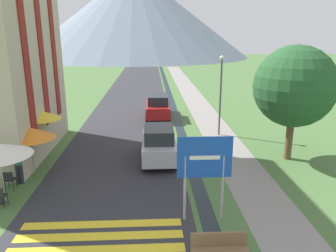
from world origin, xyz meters
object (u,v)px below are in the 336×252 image
at_px(parked_car_far, 158,106).
at_px(cafe_umbrella_middle_orange, 31,133).
at_px(cafe_umbrella_rear_yellow, 42,115).
at_px(person_standing_terrace, 18,162).
at_px(cafe_chair_near_left, 9,179).
at_px(parked_car_near, 159,144).
at_px(streetlamp, 221,89).
at_px(road_sign, 204,165).
at_px(person_seated_far, 25,158).
at_px(cafe_chair_far_left, 31,155).
at_px(tree_by_path, 295,87).

xyz_separation_m(parked_car_far, cafe_umbrella_middle_orange, (-6.08, -10.21, 1.00)).
height_order(cafe_umbrella_rear_yellow, person_standing_terrace, cafe_umbrella_rear_yellow).
xyz_separation_m(cafe_chair_near_left, cafe_umbrella_middle_orange, (0.37, 1.92, 1.40)).
bearing_deg(parked_car_near, streetlamp, 46.84).
relative_size(road_sign, person_standing_terrace, 1.76).
bearing_deg(person_seated_far, road_sign, -30.70).
xyz_separation_m(cafe_chair_far_left, person_standing_terrace, (0.23, -2.11, 0.50)).
xyz_separation_m(cafe_umbrella_rear_yellow, tree_by_path, (12.79, -0.97, 1.53)).
relative_size(road_sign, tree_by_path, 0.52).
relative_size(cafe_umbrella_middle_orange, tree_by_path, 0.38).
bearing_deg(person_standing_terrace, parked_car_far, 61.46).
relative_size(road_sign, cafe_umbrella_rear_yellow, 1.23).
distance_m(cafe_chair_far_left, streetlamp, 11.60).
relative_size(cafe_chair_far_left, cafe_umbrella_rear_yellow, 0.34).
bearing_deg(road_sign, streetlamp, 75.38).
distance_m(cafe_chair_far_left, tree_by_path, 13.52).
distance_m(cafe_chair_near_left, cafe_umbrella_middle_orange, 2.41).
xyz_separation_m(road_sign, tree_by_path, (5.35, 5.58, 1.76)).
bearing_deg(streetlamp, cafe_chair_far_left, -156.09).
xyz_separation_m(cafe_umbrella_middle_orange, tree_by_path, (12.70, 1.03, 1.90)).
distance_m(person_standing_terrace, streetlamp, 12.31).
relative_size(cafe_chair_near_left, streetlamp, 0.17).
relative_size(road_sign, streetlamp, 0.61).
xyz_separation_m(cafe_chair_near_left, tree_by_path, (13.07, 2.95, 3.30)).
height_order(cafe_chair_far_left, tree_by_path, tree_by_path).
distance_m(cafe_chair_far_left, person_seated_far, 0.74).
distance_m(cafe_umbrella_middle_orange, cafe_umbrella_rear_yellow, 2.04).
relative_size(cafe_umbrella_middle_orange, person_seated_far, 1.86).
relative_size(parked_car_near, cafe_chair_far_left, 4.50).
xyz_separation_m(road_sign, person_standing_terrace, (-7.54, 3.24, -1.04)).
bearing_deg(cafe_umbrella_middle_orange, parked_car_near, 10.75).
xyz_separation_m(cafe_umbrella_rear_yellow, person_seated_far, (-0.36, -1.92, -1.61)).
distance_m(cafe_umbrella_middle_orange, person_standing_terrace, 1.60).
xyz_separation_m(parked_car_near, cafe_umbrella_rear_yellow, (-6.03, 0.87, 1.37)).
relative_size(cafe_chair_near_left, cafe_umbrella_rear_yellow, 0.34).
distance_m(parked_car_near, parked_car_far, 9.08).
bearing_deg(tree_by_path, cafe_umbrella_rear_yellow, 175.65).
xyz_separation_m(parked_car_near, streetlamp, (4.00, 4.27, 2.10)).
relative_size(cafe_chair_far_left, person_standing_terrace, 0.49).
bearing_deg(cafe_umbrella_rear_yellow, parked_car_near, -8.23).
xyz_separation_m(cafe_chair_near_left, cafe_umbrella_rear_yellow, (0.28, 3.92, 1.76)).
distance_m(parked_car_near, person_seated_far, 6.48).
bearing_deg(cafe_umbrella_rear_yellow, parked_car_far, 53.06).
relative_size(cafe_chair_near_left, cafe_umbrella_middle_orange, 0.38).
bearing_deg(cafe_umbrella_middle_orange, cafe_umbrella_rear_yellow, 92.61).
bearing_deg(tree_by_path, cafe_chair_far_left, -179.02).
distance_m(road_sign, cafe_umbrella_rear_yellow, 9.92).
bearing_deg(parked_car_far, cafe_umbrella_middle_orange, -120.78).
distance_m(person_standing_terrace, person_seated_far, 1.45).
height_order(person_seated_far, streetlamp, streetlamp).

